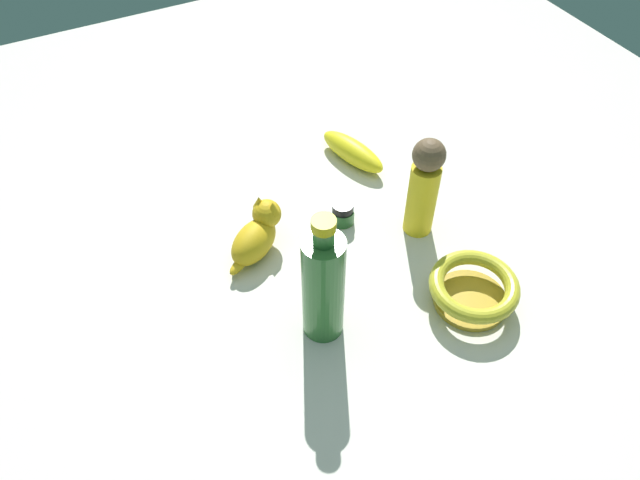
% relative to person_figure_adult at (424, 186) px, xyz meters
% --- Properties ---
extents(ground, '(2.00, 2.00, 0.00)m').
position_rel_person_figure_adult_xyz_m(ground, '(0.19, -0.02, -0.10)').
color(ground, silver).
extents(person_figure_adult, '(0.07, 0.07, 0.20)m').
position_rel_person_figure_adult_xyz_m(person_figure_adult, '(0.00, 0.00, 0.00)').
color(person_figure_adult, yellow).
rests_on(person_figure_adult, ground).
extents(bottle_tall, '(0.06, 0.06, 0.24)m').
position_rel_person_figure_adult_xyz_m(bottle_tall, '(0.25, 0.11, 0.00)').
color(bottle_tall, '#30692F').
rests_on(bottle_tall, ground).
extents(nail_polish_jar, '(0.04, 0.04, 0.04)m').
position_rel_person_figure_adult_xyz_m(nail_polish_jar, '(0.11, -0.08, -0.08)').
color(nail_polish_jar, '#2A5F2B').
rests_on(nail_polish_jar, ground).
extents(cat_figurine, '(0.13, 0.11, 0.09)m').
position_rel_person_figure_adult_xyz_m(cat_figurine, '(0.28, -0.08, -0.06)').
color(cat_figurine, gold).
rests_on(cat_figurine, ground).
extents(banana, '(0.09, 0.17, 0.05)m').
position_rel_person_figure_adult_xyz_m(banana, '(0.01, -0.22, -0.08)').
color(banana, yellow).
rests_on(banana, ground).
extents(bowl, '(0.14, 0.14, 0.05)m').
position_rel_person_figure_adult_xyz_m(bowl, '(0.02, 0.18, -0.07)').
color(bowl, '#B79227').
rests_on(bowl, ground).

